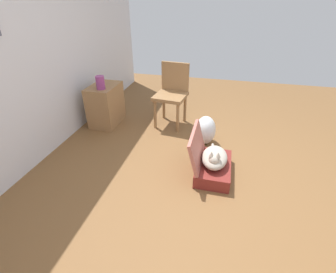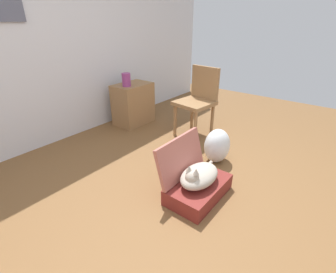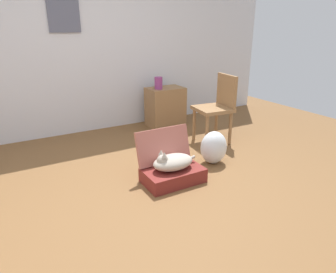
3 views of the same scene
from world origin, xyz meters
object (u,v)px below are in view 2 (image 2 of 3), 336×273
Objects in this scene: chair at (198,99)px; side_table at (133,104)px; vase_tall at (126,80)px; suitcase_base at (198,189)px; cat at (199,176)px; plastic_bag_white at (217,146)px.

side_table is at bearing -158.94° from chair.
chair is (0.40, -0.95, -0.20)m from vase_tall.
side_table reaches higher than suitcase_base.
chair is at bearing 33.06° from suitcase_base.
cat is at bearing 177.95° from suitcase_base.
side_table is 0.67× the size of chair.
chair reaches higher than plastic_bag_white.
vase_tall is 0.20× the size of chair.
side_table is (0.91, 1.75, 0.08)m from cat.
cat is 1.42m from chair.
side_table reaches higher than cat.
vase_tall is at bearing 86.50° from plastic_bag_white.
suitcase_base is at bearing -117.15° from side_table.
plastic_bag_white reaches higher than cat.
cat is 0.69m from plastic_bag_white.
plastic_bag_white is 0.83m from chair.
suitcase_base is 0.66× the size of chair.
cat is 2.78× the size of vase_tall.
chair is (0.26, -1.00, 0.21)m from side_table.
suitcase_base is 1.98m from side_table.
plastic_bag_white is at bearing 14.20° from cat.
cat is at bearing -117.45° from side_table.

